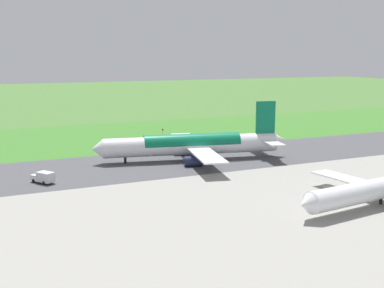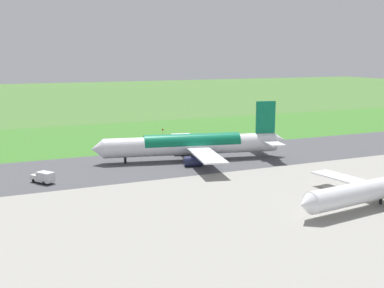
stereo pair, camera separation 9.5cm
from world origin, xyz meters
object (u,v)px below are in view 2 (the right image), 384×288
Objects in this scene: airliner_main at (193,144)px; no_stopping_sign at (163,131)px; traffic_cone_orange at (153,138)px; airliner_parked_mid at (383,187)px; service_truck_baggage at (43,177)px.

airliner_main is 43.84m from no_stopping_sign.
airliner_main is at bearing 87.71° from traffic_cone_orange.
airliner_main is 1.27× the size of airliner_parked_mid.
traffic_cone_orange is at bearing -92.29° from airliner_main.
no_stopping_sign is 4.10× the size of traffic_cone_orange.
service_truck_baggage reaches higher than no_stopping_sign.
airliner_parked_mid is at bearing 95.74° from no_stopping_sign.
service_truck_baggage is (40.83, 8.49, -2.95)m from airliner_main.
traffic_cone_orange is at bearing 46.45° from no_stopping_sign.
airliner_main is at bearing -71.88° from airliner_parked_mid.
service_truck_baggage is 2.69× the size of no_stopping_sign.
no_stopping_sign is (9.49, -94.46, -2.02)m from airliner_parked_mid.
airliner_main is at bearing 80.37° from no_stopping_sign.
no_stopping_sign is at bearing -84.26° from airliner_parked_mid.
airliner_main is 41.81m from service_truck_baggage.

